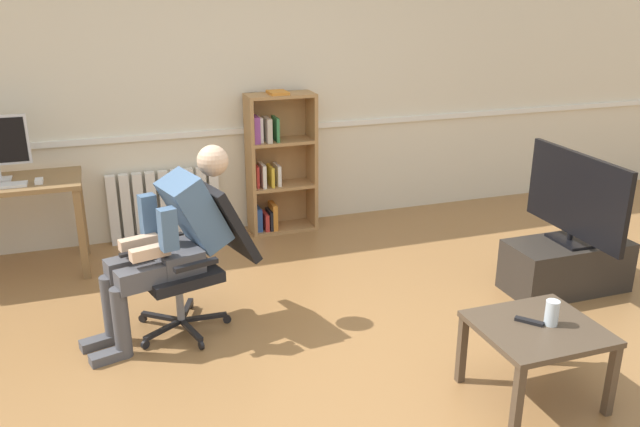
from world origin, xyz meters
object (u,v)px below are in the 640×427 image
object	(u,v)px
radiator	(165,205)
drinking_glass	(552,313)
person_seated	(171,239)
tv_stand	(566,266)
spare_remote	(529,321)
computer_desk	(1,197)
bookshelf	(277,165)
tv_screen	(576,197)
coffee_table	(537,336)
computer_mouse	(39,181)
office_chair	(199,251)

from	to	relation	value
radiator	drinking_glass	world-z (taller)	radiator
person_seated	tv_stand	bearing A→B (deg)	67.78
person_seated	spare_remote	xyz separation A→B (m)	(1.71, -1.33, -0.20)
computer_desk	drinking_glass	distance (m)	3.97
bookshelf	tv_screen	bearing A→B (deg)	-48.93
bookshelf	tv_stand	distance (m)	2.59
drinking_glass	radiator	bearing A→B (deg)	118.66
tv_screen	tv_stand	bearing A→B (deg)	90.00
tv_stand	tv_screen	size ratio (longest dim) A/B	0.89
bookshelf	coffee_table	xyz separation A→B (m)	(0.61, -2.98, -0.24)
person_seated	drinking_glass	distance (m)	2.28
computer_mouse	office_chair	size ratio (longest dim) A/B	0.10
office_chair	bookshelf	bearing A→B (deg)	132.76
office_chair	tv_stand	size ratio (longest dim) A/B	1.06
tv_stand	spare_remote	distance (m)	1.51
computer_mouse	tv_screen	xyz separation A→B (m)	(3.63, -1.51, -0.04)
computer_desk	bookshelf	distance (m)	2.26
person_seated	tv_screen	distance (m)	2.83
bookshelf	tv_screen	distance (m)	2.56
bookshelf	radiator	world-z (taller)	bookshelf
office_chair	drinking_glass	distance (m)	2.17
radiator	coffee_table	xyz separation A→B (m)	(1.62, -3.08, 0.07)
person_seated	spare_remote	bearing A→B (deg)	36.51
computer_mouse	tv_screen	bearing A→B (deg)	-22.65
computer_desk	person_seated	size ratio (longest dim) A/B	0.96
computer_desk	bookshelf	bearing A→B (deg)	7.42
computer_desk	drinking_glass	size ratio (longest dim) A/B	8.36
office_chair	tv_screen	world-z (taller)	tv_screen
person_seated	computer_mouse	bearing A→B (deg)	-161.16
computer_desk	computer_mouse	size ratio (longest dim) A/B	11.67
computer_mouse	bookshelf	world-z (taller)	bookshelf
tv_stand	coffee_table	size ratio (longest dim) A/B	1.41
tv_screen	office_chair	bearing A→B (deg)	83.30
computer_desk	office_chair	distance (m)	1.81
tv_stand	spare_remote	bearing A→B (deg)	-137.32
radiator	office_chair	bearing A→B (deg)	-88.22
computer_mouse	spare_remote	bearing A→B (deg)	-44.86
spare_remote	tv_screen	bearing A→B (deg)	2.40
radiator	computer_mouse	bearing A→B (deg)	-151.63
bookshelf	tv_stand	size ratio (longest dim) A/B	1.42
office_chair	person_seated	distance (m)	0.22
radiator	office_chair	world-z (taller)	office_chair
radiator	tv_screen	world-z (taller)	tv_screen
tv_stand	radiator	bearing A→B (deg)	142.96
computer_desk	tv_stand	world-z (taller)	computer_desk
tv_screen	radiator	bearing A→B (deg)	54.30
computer_mouse	coffee_table	world-z (taller)	computer_mouse
computer_mouse	spare_remote	distance (m)	3.59
bookshelf	radiator	distance (m)	1.06
radiator	person_seated	size ratio (longest dim) A/B	0.79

